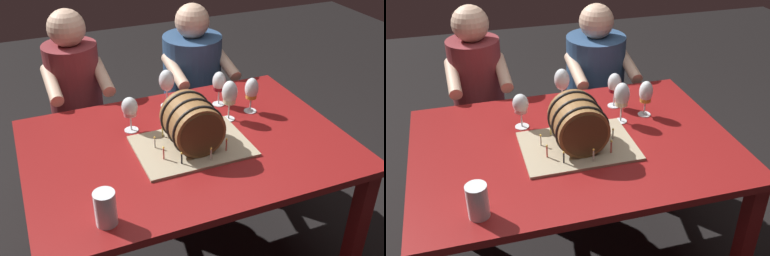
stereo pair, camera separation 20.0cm
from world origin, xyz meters
The scene contains 10 objects.
dining_table centered at (0.00, 0.00, 0.66)m, with size 1.47×1.04×0.76m.
barrel_cake centered at (0.01, -0.04, 0.87)m, with size 0.51×0.37×0.25m.
wine_glass_amber centered at (0.41, 0.16, 0.88)m, with size 0.07×0.07×0.19m.
wine_glass_rose centered at (-0.21, 0.21, 0.88)m, with size 0.08×0.08×0.18m.
wine_glass_white centered at (0.27, 0.13, 0.90)m, with size 0.08×0.08×0.21m.
wine_glass_red centered at (0.30, 0.29, 0.88)m, with size 0.07×0.07×0.19m.
wine_glass_empty centered at (0.04, 0.38, 0.90)m, with size 0.08×0.08×0.20m.
beer_pint centered at (-0.46, -0.39, 0.82)m, with size 0.08×0.08×0.14m.
person_seated_left centered at (-0.37, 0.83, 0.54)m, with size 0.35×0.45×1.20m.
person_seated_right centered at (0.37, 0.83, 0.55)m, with size 0.40×0.48×1.15m.
Camera 2 is at (-0.46, -1.70, 1.88)m, focal length 42.54 mm.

